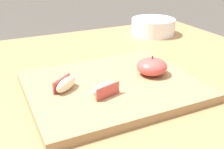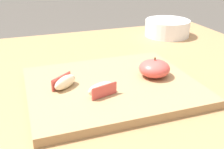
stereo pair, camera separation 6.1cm
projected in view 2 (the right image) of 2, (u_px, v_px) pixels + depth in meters
dining_table at (87, 124)px, 0.66m from camera, size 1.24×0.98×0.73m
cutting_board at (112, 86)px, 0.62m from camera, size 0.37×0.31×0.02m
apple_half_skin_up at (154, 68)px, 0.64m from camera, size 0.07×0.07×0.05m
apple_wedge_near_knife at (65, 82)px, 0.59m from camera, size 0.06×0.06×0.03m
apple_wedge_right at (102, 89)px, 0.56m from camera, size 0.07×0.04×0.03m
ceramic_fruit_bowl at (167, 27)px, 1.02m from camera, size 0.16×0.16×0.06m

